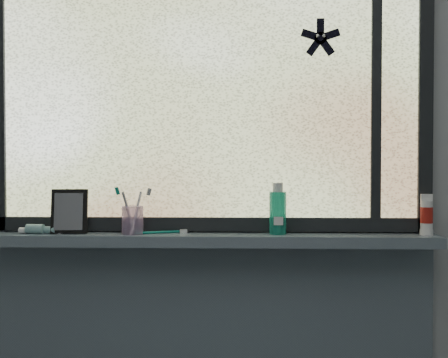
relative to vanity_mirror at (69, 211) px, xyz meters
name	(u,v)px	position (x,y,z in m)	size (l,w,h in m)	color
wall_back	(210,169)	(0.50, 0.08, 0.15)	(3.00, 0.01, 2.50)	#9EA3A8
windowsill	(208,240)	(0.50, 0.00, -0.10)	(1.62, 0.14, 0.04)	slate
window_pane	(209,92)	(0.50, 0.05, 0.43)	(1.50, 0.01, 1.00)	silver
frame_bottom	(209,224)	(0.50, 0.05, -0.05)	(1.60, 0.03, 0.05)	black
frame_right	(425,91)	(1.27, 0.05, 0.43)	(0.05, 0.03, 1.10)	black
frame_mullion	(376,91)	(1.10, 0.05, 0.43)	(0.04, 0.03, 1.00)	black
starfish_sticker	(320,38)	(0.90, 0.04, 0.62)	(0.15, 0.02, 0.15)	black
vanity_mirror	(69,211)	(0.00, 0.00, 0.00)	(0.13, 0.06, 0.16)	black
toothpaste_tube	(41,229)	(-0.10, -0.01, -0.06)	(0.19, 0.04, 0.03)	silver
toothbrush_cup	(133,220)	(0.23, -0.01, -0.03)	(0.08, 0.08, 0.10)	#D5AEE6
toothbrush_lying	(158,232)	(0.32, 0.01, -0.07)	(0.20, 0.02, 0.01)	#0D7866
mouthwash_bottle	(278,209)	(0.75, 0.00, 0.01)	(0.06, 0.06, 0.15)	teal
cream_tube	(427,213)	(1.27, 0.00, 0.00)	(0.04, 0.04, 0.10)	silver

